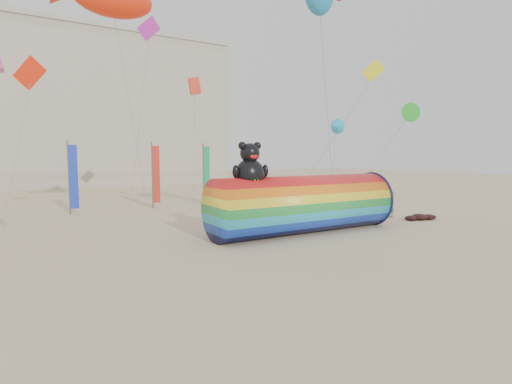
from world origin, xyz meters
TOP-DOWN VIEW (x-y plane):
  - ground at (0.00, 0.00)m, footprint 160.00×160.00m
  - windsock_assembly at (3.73, 1.88)m, footprint 10.66×3.25m
  - kite_handler at (12.00, 3.00)m, footprint 0.72×0.56m
  - fabric_bundle at (12.92, 1.30)m, footprint 2.62×1.35m
  - festival_banners at (-0.50, 16.01)m, footprint 11.24×1.01m
  - flying_kites at (-0.87, 7.13)m, footprint 25.30×14.81m

SIDE VIEW (x-z plane):
  - ground at x=0.00m, z-range 0.00..0.00m
  - fabric_bundle at x=12.92m, z-range -0.03..0.37m
  - kite_handler at x=12.00m, z-range 0.00..1.75m
  - windsock_assembly at x=3.73m, z-range -0.83..4.09m
  - festival_banners at x=-0.50m, z-range 0.04..5.24m
  - flying_kites at x=-0.87m, z-range 7.71..15.62m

